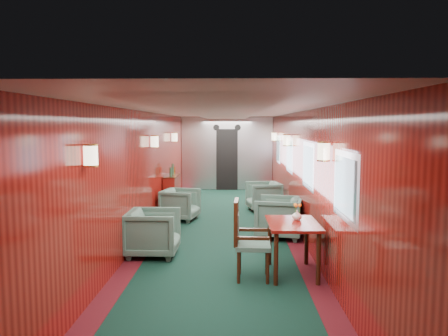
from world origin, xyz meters
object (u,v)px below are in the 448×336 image
dining_table (293,231)px  side_chair (246,236)px  armchair_left_near (153,233)px  armchair_left_far (180,204)px  armchair_right_near (279,217)px  credenza (172,192)px  armchair_right_far (264,196)px

dining_table → side_chair: 0.70m
armchair_left_near → armchair_left_far: armchair_left_near is taller
armchair_right_near → credenza: bearing=-124.5°
armchair_left_near → armchair_right_far: bearing=-28.0°
dining_table → credenza: credenza is taller
armchair_left_far → armchair_right_far: bearing=-47.8°
dining_table → armchair_right_near: armchair_right_near is taller
armchair_left_near → armchair_right_far: armchair_left_near is taller
credenza → armchair_right_far: bearing=-1.0°
credenza → armchair_left_near: size_ratio=1.39×
credenza → armchair_left_near: (0.24, -3.84, -0.07)m
side_chair → armchair_right_near: bearing=75.6°
armchair_right_near → armchair_right_far: (-0.12, 2.58, -0.03)m
armchair_left_near → armchair_left_far: (0.12, 2.69, -0.03)m
credenza → armchair_left_near: bearing=-86.4°
armchair_left_far → armchair_right_near: (2.07, -1.48, 0.04)m
dining_table → armchair_left_near: same height
side_chair → credenza: 5.19m
dining_table → armchair_right_far: bearing=90.3°
side_chair → armchair_left_near: size_ratio=1.33×
side_chair → credenza: bearing=112.1°
armchair_right_near → armchair_right_far: 2.59m
armchair_left_near → dining_table: bearing=-111.1°
credenza → armchair_left_far: size_ratio=1.51×
side_chair → armchair_right_near: (0.69, 2.26, -0.21)m
side_chair → armchair_right_near: side_chair is taller
side_chair → armchair_left_far: bearing=112.7°
armchair_left_near → armchair_right_near: 2.50m
dining_table → armchair_right_near: size_ratio=1.20×
dining_table → armchair_right_near: bearing=88.6°
side_chair → dining_table: bearing=18.4°
armchair_left_near → armchair_left_far: 2.69m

